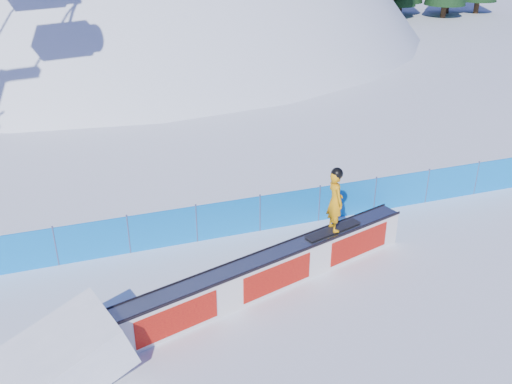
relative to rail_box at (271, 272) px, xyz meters
name	(u,v)px	position (x,y,z in m)	size (l,w,h in m)	color
ground	(282,326)	(-0.26, -1.52, -0.53)	(160.00, 160.00, 0.00)	white
snow_hill	(127,212)	(-0.26, 40.48, -18.53)	(64.00, 64.00, 64.00)	white
safety_fence	(229,219)	(-0.26, 2.98, 0.08)	(22.05, 0.05, 1.30)	blue
rail_box	(271,272)	(0.00, 0.00, 0.00)	(8.73, 3.09, 1.07)	white
snow_ramp	(61,377)	(-5.35, -1.56, -0.53)	(2.75, 1.84, 1.03)	white
snowboarder	(335,200)	(2.04, 0.59, 1.46)	(1.81, 0.81, 1.87)	black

